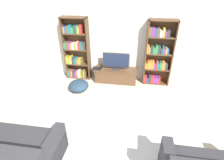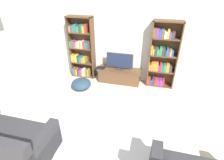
% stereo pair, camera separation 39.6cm
% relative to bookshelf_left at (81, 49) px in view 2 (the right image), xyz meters
% --- Properties ---
extents(wall_back, '(8.80, 0.06, 2.60)m').
position_rel_bookshelf_left_xyz_m(wall_back, '(1.38, 0.18, 0.33)').
color(wall_back, silver).
rests_on(wall_back, ground_plane).
extents(bookshelf_left, '(0.82, 0.30, 2.02)m').
position_rel_bookshelf_left_xyz_m(bookshelf_left, '(0.00, 0.00, 0.00)').
color(bookshelf_left, '#513823').
rests_on(bookshelf_left, ground_plane).
extents(bookshelf_right, '(0.82, 0.30, 2.02)m').
position_rel_bookshelf_left_xyz_m(bookshelf_right, '(2.59, 0.00, 0.01)').
color(bookshelf_right, '#513823').
rests_on(bookshelf_right, ground_plane).
extents(tv_stand, '(1.41, 0.49, 0.45)m').
position_rel_bookshelf_left_xyz_m(tv_stand, '(1.32, -0.13, -0.75)').
color(tv_stand, brown).
rests_on(tv_stand, ground_plane).
extents(television, '(0.84, 0.16, 0.55)m').
position_rel_bookshelf_left_xyz_m(television, '(1.32, -0.13, -0.23)').
color(television, '#2D2D33').
rests_on(television, tv_stand).
extents(laptop, '(0.30, 0.23, 0.03)m').
position_rel_bookshelf_left_xyz_m(laptop, '(0.71, -0.19, -0.51)').
color(laptop, '#28282D').
rests_on(laptop, tv_stand).
extents(area_rug, '(2.55, 1.67, 0.02)m').
position_rel_bookshelf_left_xyz_m(area_rug, '(1.34, -2.40, -0.97)').
color(area_rug, '#B2B7C1').
rests_on(area_rug, ground_plane).
extents(couch_left_sectional, '(1.83, 0.95, 0.85)m').
position_rel_bookshelf_left_xyz_m(couch_left_sectional, '(-0.21, -3.39, -0.68)').
color(couch_left_sectional, '#2D2D33').
rests_on(couch_left_sectional, ground_plane).
extents(beanbag_ottoman, '(0.60, 0.60, 0.33)m').
position_rel_bookshelf_left_xyz_m(beanbag_ottoman, '(0.28, -0.85, -0.81)').
color(beanbag_ottoman, '#23384C').
rests_on(beanbag_ottoman, ground_plane).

